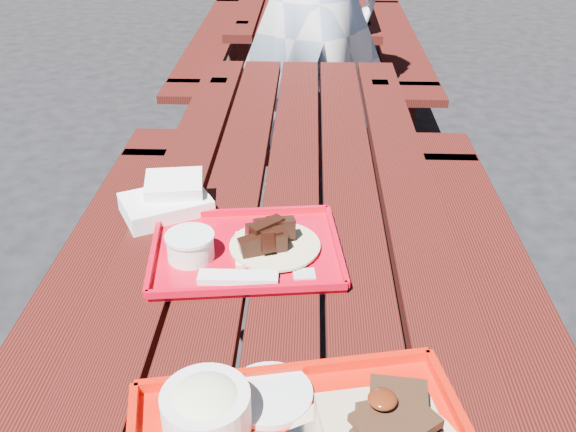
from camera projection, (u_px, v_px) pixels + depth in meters
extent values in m
plane|color=black|center=(290.00, 425.00, 1.93)|extent=(60.00, 60.00, 0.00)
cube|color=#3F100C|center=(168.00, 214.00, 1.57)|extent=(0.14, 2.40, 0.04)
cube|color=#3F100C|center=(229.00, 216.00, 1.57)|extent=(0.14, 2.40, 0.04)
cube|color=#3F100C|center=(290.00, 217.00, 1.56)|extent=(0.14, 2.40, 0.04)
cube|color=#3F100C|center=(352.00, 218.00, 1.56)|extent=(0.14, 2.40, 0.04)
cube|color=#3F100C|center=(414.00, 219.00, 1.55)|extent=(0.14, 2.40, 0.04)
cube|color=#3F100C|center=(76.00, 308.00, 1.73)|extent=(0.25, 2.40, 0.04)
cube|color=#3F100C|center=(153.00, 219.00, 2.57)|extent=(0.06, 0.06, 0.42)
cube|color=#3F100C|center=(509.00, 318.00, 1.70)|extent=(0.25, 2.40, 0.04)
cube|color=#3F100C|center=(444.00, 225.00, 2.53)|extent=(0.06, 0.06, 0.42)
cube|color=#3F100C|center=(224.00, 170.00, 2.58)|extent=(0.06, 0.06, 0.75)
cube|color=#3F100C|center=(373.00, 173.00, 2.56)|extent=(0.06, 0.06, 0.75)
cube|color=#3F100C|center=(298.00, 159.00, 2.54)|extent=(1.40, 0.06, 0.04)
cube|color=#3F100C|center=(216.00, 36.00, 4.14)|extent=(0.25, 2.40, 0.04)
cube|color=#3F100C|center=(197.00, 116.00, 3.53)|extent=(0.06, 0.06, 0.42)
cube|color=#3F100C|center=(232.00, 36.00, 4.98)|extent=(0.06, 0.06, 0.42)
cube|color=#3F100C|center=(396.00, 37.00, 4.11)|extent=(0.25, 2.40, 0.04)
cube|color=#3F100C|center=(409.00, 119.00, 3.50)|extent=(0.06, 0.06, 0.42)
cube|color=#3F100C|center=(381.00, 37.00, 4.94)|extent=(0.06, 0.06, 0.42)
cube|color=#3F100C|center=(245.00, 95.00, 3.34)|extent=(0.06, 0.06, 0.75)
cube|color=#3F100C|center=(360.00, 97.00, 3.32)|extent=(0.06, 0.06, 0.75)
cube|color=#3F100C|center=(268.00, 11.00, 4.99)|extent=(0.06, 0.06, 0.75)
cube|color=#3F100C|center=(345.00, 11.00, 4.97)|extent=(0.06, 0.06, 0.75)
cube|color=#3F100C|center=(302.00, 86.00, 3.30)|extent=(1.40, 0.06, 0.04)
cube|color=#3F100C|center=(307.00, 4.00, 4.95)|extent=(1.40, 0.06, 0.04)
cube|color=red|center=(286.00, 370.00, 1.05)|extent=(0.48, 0.11, 0.02)
cube|color=tan|center=(375.00, 418.00, 0.93)|extent=(0.18, 0.11, 0.05)
ellipsoid|color=#4A190A|center=(383.00, 392.00, 0.84)|extent=(0.04, 0.04, 0.02)
cylinder|color=silver|center=(206.00, 411.00, 0.94)|extent=(0.13, 0.13, 0.07)
ellipsoid|color=beige|center=(205.00, 401.00, 0.93)|extent=(0.11, 0.11, 0.05)
cylinder|color=silver|center=(270.00, 394.00, 1.01)|extent=(0.14, 0.14, 0.01)
cube|color=red|center=(246.00, 252.00, 1.38)|extent=(0.42, 0.35, 0.01)
cube|color=red|center=(245.00, 212.00, 1.50)|extent=(0.39, 0.06, 0.02)
cube|color=red|center=(248.00, 290.00, 1.24)|extent=(0.39, 0.06, 0.02)
cube|color=red|center=(337.00, 243.00, 1.39)|extent=(0.05, 0.30, 0.02)
cube|color=red|center=(154.00, 251.00, 1.36)|extent=(0.05, 0.30, 0.02)
cube|color=silver|center=(267.00, 248.00, 1.38)|extent=(0.15, 0.15, 0.01)
cylinder|color=beige|center=(275.00, 245.00, 1.38)|extent=(0.20, 0.20, 0.01)
cylinder|color=white|center=(191.00, 248.00, 1.34)|extent=(0.10, 0.10, 0.05)
cylinder|color=white|center=(189.00, 236.00, 1.33)|extent=(0.10, 0.10, 0.01)
cube|color=silver|center=(238.00, 277.00, 1.28)|extent=(0.16, 0.04, 0.01)
cube|color=silver|center=(304.00, 274.00, 1.30)|extent=(0.05, 0.04, 0.00)
cube|color=white|center=(166.00, 206.00, 1.52)|extent=(0.24, 0.22, 0.04)
cube|color=white|center=(174.00, 185.00, 1.53)|extent=(0.15, 0.13, 0.04)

